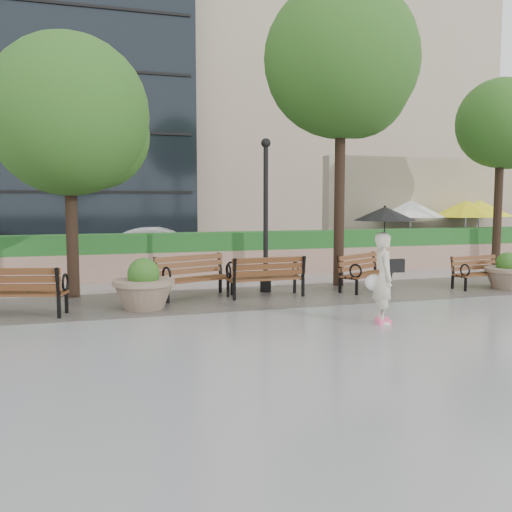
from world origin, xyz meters
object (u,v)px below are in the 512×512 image
object	(u,v)px
bench_0	(18,302)
lamppost	(266,225)
planter_left	(144,289)
pedestrian	(384,253)
bench_1	(195,286)
bench_3	(366,280)
bench_2	(266,285)
bench_4	(480,279)
planter_right	(507,275)
car_right	(162,247)

from	to	relation	value
bench_0	lamppost	world-z (taller)	lamppost
planter_left	lamppost	world-z (taller)	lamppost
bench_0	pedestrian	size ratio (longest dim) A/B	0.91
planter_left	bench_0	bearing A→B (deg)	-179.77
bench_1	planter_left	xyz separation A→B (m)	(-1.33, -1.07, 0.13)
bench_3	planter_left	world-z (taller)	planter_left
bench_1	bench_2	world-z (taller)	bench_1
bench_3	lamppost	xyz separation A→B (m)	(-2.54, 0.55, 1.41)
bench_4	planter_right	size ratio (longest dim) A/B	1.43
bench_4	planter_right	distance (m)	0.70
bench_0	bench_4	size ratio (longest dim) A/B	1.20
bench_4	planter_right	bearing A→B (deg)	-35.61
lamppost	car_right	distance (m)	6.94
bench_3	planter_right	xyz separation A→B (m)	(3.67, -0.88, 0.10)
bench_2	planter_right	size ratio (longest dim) A/B	1.61
bench_2	bench_3	xyz separation A→B (m)	(2.78, 0.17, -0.01)
bench_1	planter_right	xyz separation A→B (m)	(8.10, -1.09, 0.08)
bench_4	planter_left	distance (m)	8.81
lamppost	pedestrian	xyz separation A→B (m)	(0.97, -4.14, -0.35)
planter_right	bench_4	bearing A→B (deg)	153.67
bench_3	bench_2	bearing A→B (deg)	153.34
bench_1	bench_2	xyz separation A→B (m)	(1.65, -0.38, -0.01)
bench_2	bench_3	world-z (taller)	bench_2
lamppost	bench_0	bearing A→B (deg)	-166.11
planter_right	car_right	xyz separation A→B (m)	(-7.88, 8.09, 0.30)
bench_0	planter_left	xyz separation A→B (m)	(2.50, 0.01, 0.13)
planter_right	bench_0	bearing A→B (deg)	179.93
bench_0	pedestrian	world-z (taller)	pedestrian
car_right	planter_right	bearing A→B (deg)	-125.51
planter_left	pedestrian	size ratio (longest dim) A/B	0.60
bench_3	lamppost	distance (m)	2.96
bench_1	car_right	world-z (taller)	car_right
bench_2	car_right	xyz separation A→B (m)	(-1.43, 7.38, 0.38)
bench_4	pedestrian	size ratio (longest dim) A/B	0.75
planter_right	car_right	world-z (taller)	car_right
car_right	pedestrian	bearing A→B (deg)	-156.06
planter_right	lamppost	size ratio (longest dim) A/B	0.30
bench_4	car_right	bearing A→B (deg)	123.74
bench_0	bench_3	size ratio (longest dim) A/B	1.08
bench_3	pedestrian	bearing A→B (deg)	-143.81
bench_0	bench_3	distance (m)	8.30
bench_0	bench_1	bearing A→B (deg)	-149.42
bench_1	bench_4	xyz separation A→B (m)	(7.48, -0.79, -0.05)
planter_left	planter_right	world-z (taller)	planter_left
lamppost	car_right	bearing A→B (deg)	104.06
planter_right	pedestrian	distance (m)	5.99
bench_2	car_right	bearing A→B (deg)	-80.85
planter_left	car_right	world-z (taller)	car_right
bench_4	pedestrian	distance (m)	5.64
bench_3	pedestrian	world-z (taller)	pedestrian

